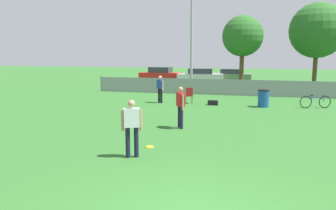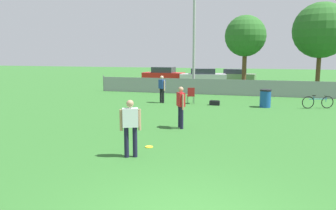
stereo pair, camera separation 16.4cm
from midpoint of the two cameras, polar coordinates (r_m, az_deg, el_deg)
fence_backline at (r=23.19m, az=13.41°, el=2.94°), size 21.50×0.07×1.21m
light_pole at (r=24.52m, az=4.78°, el=12.99°), size 0.90×0.36×7.75m
tree_near_pole at (r=25.09m, az=13.50°, el=11.56°), size 2.99×2.99×5.66m
tree_far_right at (r=27.41m, az=25.25°, el=11.66°), size 4.11×4.11×6.65m
player_defender_red at (r=12.65m, az=2.62°, el=0.13°), size 0.42×0.51×1.63m
player_receiver_white at (r=9.15m, az=-6.06°, el=-3.34°), size 0.55×0.37×1.63m
spectator_in_blue at (r=19.26m, az=-0.82°, el=3.11°), size 0.47×0.42×1.60m
frisbee_disc at (r=10.28m, az=-2.87°, el=-7.28°), size 0.25×0.25×0.03m
folding_chair_sideline at (r=18.99m, az=4.24°, el=1.84°), size 0.52×0.52×0.94m
bicycle_sideline at (r=19.11m, az=24.86°, el=0.48°), size 1.63×0.65×0.71m
trash_bin at (r=18.49m, az=16.83°, el=1.12°), size 0.61×0.61×0.97m
gear_bag_sideline at (r=18.67m, az=8.37°, el=0.36°), size 0.56×0.31×0.28m
parked_car_red at (r=33.97m, az=-0.64°, el=5.31°), size 4.26×1.96×1.51m
parked_car_silver at (r=32.76m, az=6.23°, el=5.05°), size 4.78×2.65×1.43m
parked_car_olive at (r=34.40m, az=11.72°, el=5.06°), size 4.22×2.01×1.32m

